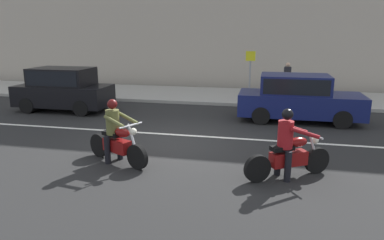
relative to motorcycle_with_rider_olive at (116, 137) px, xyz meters
The scene contains 9 objects.
ground_plane 2.15m from the motorcycle_with_rider_olive, 62.05° to the left, with size 80.00×80.00×0.00m, color black.
sidewalk_slab 9.87m from the motorcycle_with_rider_olive, 84.42° to the left, with size 40.00×4.40×0.14m, color #99968E.
lane_marking_stripe 3.19m from the motorcycle_with_rider_olive, 60.05° to the left, with size 18.00×0.14×0.01m, color silver.
motorcycle_with_rider_olive is the anchor object (origin of this frame).
motorcycle_with_rider_crimson 4.18m from the motorcycle_with_rider_olive, ahead, with size 1.93×1.24×1.61m.
parked_sedan_navy 7.23m from the motorcycle_with_rider_olive, 48.93° to the left, with size 4.43×1.82×1.72m.
parked_hatchback_black 7.01m from the motorcycle_with_rider_olive, 131.92° to the left, with size 3.89×1.76×1.80m.
street_sign_post 9.28m from the motorcycle_with_rider_olive, 72.34° to the left, with size 0.44×0.08×2.27m.
pedestrian_bystander 10.43m from the motorcycle_with_rider_olive, 64.26° to the left, with size 0.34×0.34×1.71m.
Camera 1 is at (2.69, -9.66, 3.22)m, focal length 32.94 mm.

